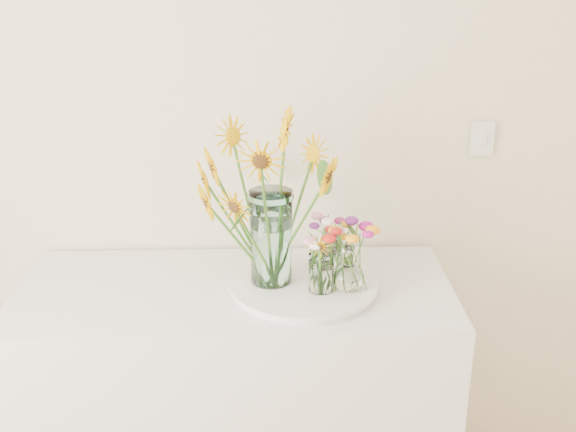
# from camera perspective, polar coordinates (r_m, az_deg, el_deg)

# --- Properties ---
(counter) EXTENTS (1.40, 0.60, 0.90)m
(counter) POSITION_cam_1_polar(r_m,az_deg,el_deg) (2.57, -3.98, -14.58)
(counter) COLOR white
(counter) RESTS_ON ground_plane
(tray) EXTENTS (0.45, 0.45, 0.02)m
(tray) POSITION_cam_1_polar(r_m,az_deg,el_deg) (2.30, 1.23, -5.58)
(tray) COLOR white
(tray) RESTS_ON counter
(mason_jar) EXTENTS (0.17, 0.17, 0.31)m
(mason_jar) POSITION_cam_1_polar(r_m,az_deg,el_deg) (2.24, -1.35, -1.73)
(mason_jar) COLOR #B4E9E4
(mason_jar) RESTS_ON tray
(sunflower_bouquet) EXTENTS (0.93, 0.93, 0.55)m
(sunflower_bouquet) POSITION_cam_1_polar(r_m,az_deg,el_deg) (2.19, -1.38, 1.24)
(sunflower_bouquet) COLOR #DFA404
(sunflower_bouquet) RESTS_ON tray
(small_vase_a) EXTENTS (0.09, 0.09, 0.13)m
(small_vase_a) POSITION_cam_1_polar(r_m,az_deg,el_deg) (2.22, 2.64, -4.44)
(small_vase_a) COLOR white
(small_vase_a) RESTS_ON tray
(wildflower_posy_a) EXTENTS (0.19, 0.19, 0.22)m
(wildflower_posy_a) POSITION_cam_1_polar(r_m,az_deg,el_deg) (2.20, 2.66, -3.39)
(wildflower_posy_a) COLOR #FFA216
(wildflower_posy_a) RESTS_ON tray
(small_vase_b) EXTENTS (0.11, 0.11, 0.15)m
(small_vase_b) POSITION_cam_1_polar(r_m,az_deg,el_deg) (2.23, 4.79, -4.14)
(small_vase_b) COLOR white
(small_vase_b) RESTS_ON tray
(wildflower_posy_b) EXTENTS (0.23, 0.23, 0.24)m
(wildflower_posy_b) POSITION_cam_1_polar(r_m,az_deg,el_deg) (2.21, 4.83, -3.09)
(wildflower_posy_b) COLOR #FFA216
(wildflower_posy_b) RESTS_ON tray
(small_vase_c) EXTENTS (0.08, 0.08, 0.10)m
(small_vase_c) POSITION_cam_1_polar(r_m,az_deg,el_deg) (2.38, 3.54, -3.01)
(small_vase_c) COLOR white
(small_vase_c) RESTS_ON tray
(wildflower_posy_c) EXTENTS (0.18, 0.18, 0.19)m
(wildflower_posy_c) POSITION_cam_1_polar(r_m,az_deg,el_deg) (2.36, 3.57, -2.02)
(wildflower_posy_c) COLOR #FFA216
(wildflower_posy_c) RESTS_ON tray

